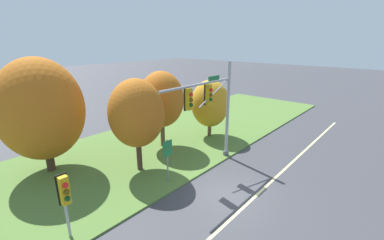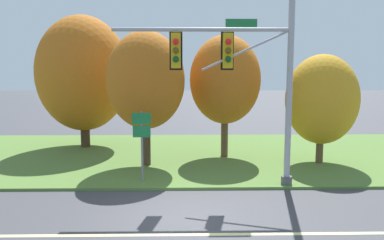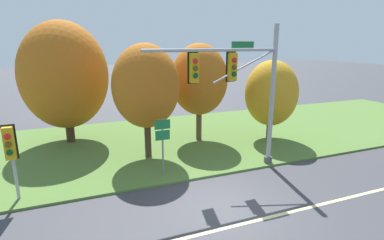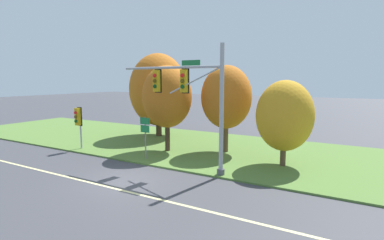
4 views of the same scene
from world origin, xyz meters
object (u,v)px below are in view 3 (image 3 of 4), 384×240
at_px(pedestrian_signal_near_kerb, 10,147).
at_px(tree_left_of_mast, 146,86).
at_px(tree_nearest_road, 64,76).
at_px(tree_behind_signpost, 199,80).
at_px(traffic_signal_mast, 241,82).
at_px(route_sign_post, 163,139).
at_px(tree_mid_verge, 271,93).

height_order(pedestrian_signal_near_kerb, tree_left_of_mast, tree_left_of_mast).
bearing_deg(pedestrian_signal_near_kerb, tree_nearest_road, 74.61).
bearing_deg(tree_behind_signpost, tree_left_of_mast, -154.68).
relative_size(traffic_signal_mast, pedestrian_signal_near_kerb, 2.25).
bearing_deg(route_sign_post, traffic_signal_mast, -7.89).
distance_m(tree_left_of_mast, tree_behind_signpost, 4.03).
bearing_deg(tree_mid_verge, tree_left_of_mast, -177.89).
bearing_deg(pedestrian_signal_near_kerb, tree_behind_signpost, 25.33).
bearing_deg(tree_mid_verge, route_sign_post, -159.94).
bearing_deg(traffic_signal_mast, tree_mid_verge, 38.78).
bearing_deg(traffic_signal_mast, tree_left_of_mast, 140.54).
distance_m(tree_nearest_road, tree_behind_signpost, 7.89).
xyz_separation_m(traffic_signal_mast, tree_nearest_road, (-7.54, 7.27, -0.12)).
xyz_separation_m(tree_nearest_road, tree_left_of_mast, (3.84, -4.23, -0.28)).
distance_m(route_sign_post, tree_nearest_road, 8.16).
height_order(traffic_signal_mast, tree_left_of_mast, traffic_signal_mast).
xyz_separation_m(tree_left_of_mast, tree_mid_verge, (7.85, 0.29, -0.86)).
height_order(traffic_signal_mast, pedestrian_signal_near_kerb, traffic_signal_mast).
xyz_separation_m(tree_behind_signpost, tree_mid_verge, (4.21, -1.43, -0.85)).
height_order(pedestrian_signal_near_kerb, tree_mid_verge, tree_mid_verge).
distance_m(tree_nearest_road, tree_left_of_mast, 5.72).
bearing_deg(tree_behind_signpost, route_sign_post, -129.79).
bearing_deg(tree_behind_signpost, tree_nearest_road, 161.47).
bearing_deg(tree_behind_signpost, tree_mid_verge, -18.83).
relative_size(route_sign_post, tree_mid_verge, 0.54).
xyz_separation_m(pedestrian_signal_near_kerb, tree_mid_verge, (13.60, 3.01, 0.73)).
bearing_deg(traffic_signal_mast, pedestrian_signal_near_kerb, 178.05).
xyz_separation_m(traffic_signal_mast, route_sign_post, (-3.61, 0.50, -2.41)).
distance_m(traffic_signal_mast, tree_nearest_road, 10.47).
bearing_deg(traffic_signal_mast, route_sign_post, 172.11).
height_order(traffic_signal_mast, tree_nearest_road, tree_nearest_road).
distance_m(traffic_signal_mast, tree_left_of_mast, 4.81).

